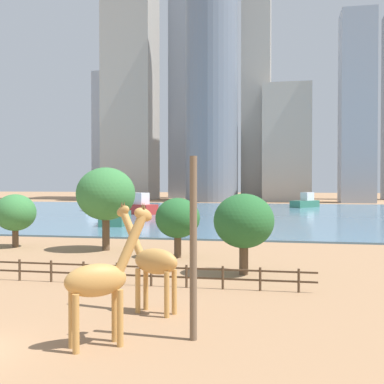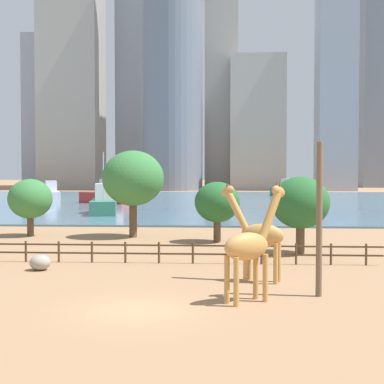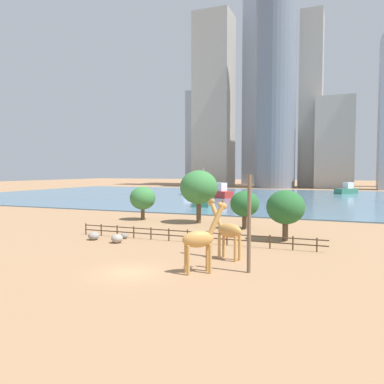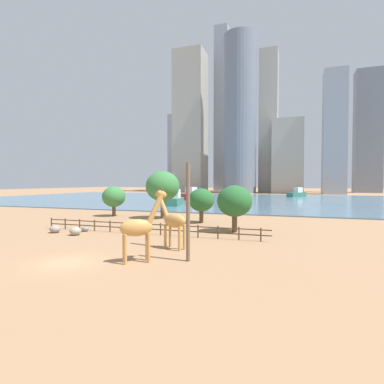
% 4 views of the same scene
% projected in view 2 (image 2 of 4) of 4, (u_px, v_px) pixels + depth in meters
% --- Properties ---
extents(ground_plane, '(400.00, 400.00, 0.00)m').
position_uv_depth(ground_plane, '(207.00, 202.00, 103.83)').
color(ground_plane, '#9E7551').
extents(harbor_water, '(180.00, 86.00, 0.20)m').
position_uv_depth(harbor_water, '(207.00, 202.00, 100.83)').
color(harbor_water, slate).
rests_on(harbor_water, ground).
extents(giraffe_tall, '(3.10, 2.60, 5.24)m').
position_uv_depth(giraffe_tall, '(250.00, 246.00, 25.43)').
color(giraffe_tall, '#C18C47').
rests_on(giraffe_tall, ground).
extents(giraffe_companion, '(3.46, 1.71, 5.09)m').
position_uv_depth(giraffe_companion, '(258.00, 235.00, 30.10)').
color(giraffe_companion, '#C18C47').
rests_on(giraffe_companion, ground).
extents(utility_pole, '(0.28, 0.28, 7.00)m').
position_uv_depth(utility_pole, '(319.00, 219.00, 26.54)').
color(utility_pole, brown).
rests_on(utility_pole, ground).
extents(boulder_by_pole, '(0.90, 0.77, 0.57)m').
position_uv_depth(boulder_by_pole, '(42.00, 259.00, 35.93)').
color(boulder_by_pole, gray).
rests_on(boulder_by_pole, ground).
extents(boulder_small, '(1.19, 1.18, 0.89)m').
position_uv_depth(boulder_small, '(40.00, 262.00, 33.53)').
color(boulder_small, gray).
rests_on(boulder_small, ground).
extents(enclosure_fence, '(26.12, 0.14, 1.30)m').
position_uv_depth(enclosure_fence, '(163.00, 251.00, 36.00)').
color(enclosure_fence, '#4C3826').
rests_on(enclosure_fence, ground).
extents(tree_left_large, '(3.78, 3.78, 4.93)m').
position_uv_depth(tree_left_large, '(30.00, 199.00, 50.40)').
color(tree_left_large, brown).
rests_on(tree_left_large, ground).
extents(tree_center_broad, '(5.19, 5.19, 7.34)m').
position_uv_depth(tree_center_broad, '(133.00, 179.00, 49.52)').
color(tree_center_broad, brown).
rests_on(tree_center_broad, ground).
extents(tree_right_tall, '(3.56, 3.56, 4.78)m').
position_uv_depth(tree_right_tall, '(217.00, 202.00, 46.27)').
color(tree_right_tall, brown).
rests_on(tree_right_tall, ground).
extents(tree_left_small, '(3.94, 3.94, 5.28)m').
position_uv_depth(tree_left_small, '(300.00, 203.00, 39.86)').
color(tree_left_small, brown).
rests_on(tree_left_small, ground).
extents(boat_ferry, '(9.40, 7.03, 3.93)m').
position_uv_depth(boat_ferry, '(107.00, 195.00, 95.74)').
color(boat_ferry, '#B22D28').
rests_on(boat_ferry, harbor_water).
extents(boat_sailboat, '(4.51, 8.94, 7.68)m').
position_uv_depth(boat_sailboat, '(104.00, 203.00, 73.31)').
color(boat_sailboat, '#337259').
rests_on(boat_sailboat, harbor_water).
extents(boat_tug, '(7.06, 8.14, 3.52)m').
position_uv_depth(boat_tug, '(286.00, 190.00, 124.00)').
color(boat_tug, '#337259').
rests_on(boat_tug, harbor_water).
extents(boat_barge, '(5.58, 8.42, 3.49)m').
position_uv_depth(boat_barge, '(51.00, 194.00, 105.08)').
color(boat_barge, silver).
rests_on(boat_barge, harbor_water).
extents(skyline_tower_needle, '(15.08, 14.68, 36.99)m').
position_uv_depth(skyline_tower_needle, '(257.00, 124.00, 165.09)').
color(skyline_tower_needle, '#ADA89E').
rests_on(skyline_tower_needle, ground).
extents(skyline_block_central, '(9.97, 10.76, 56.93)m').
position_uv_depth(skyline_block_central, '(336.00, 84.00, 156.96)').
color(skyline_block_central, '#939EAD').
rests_on(skyline_block_central, ground).
extents(skyline_tower_glass, '(8.51, 10.33, 102.32)m').
position_uv_depth(skyline_tower_glass, '(130.00, 31.00, 193.27)').
color(skyline_tower_glass, '#939EAD').
rests_on(skyline_tower_glass, ground).
extents(skyline_block_left, '(17.33, 15.32, 81.21)m').
position_uv_depth(skyline_block_left, '(71.00, 52.00, 174.38)').
color(skyline_block_left, '#ADA89E').
rests_on(skyline_block_left, ground).
extents(skyline_block_right, '(16.77, 16.77, 80.37)m').
position_uv_depth(skyline_block_right, '(172.00, 43.00, 160.11)').
color(skyline_block_right, slate).
rests_on(skyline_block_right, ground).
extents(skyline_tower_short, '(15.75, 9.94, 49.18)m').
position_uv_depth(skyline_tower_short, '(50.00, 111.00, 191.60)').
color(skyline_tower_short, '#939EAD').
rests_on(skyline_tower_short, ground).
extents(skyline_block_wide, '(9.42, 13.05, 75.32)m').
position_uv_depth(skyline_block_wide, '(222.00, 60.00, 172.42)').
color(skyline_block_wide, '#ADA89E').
rests_on(skyline_block_wide, ground).
extents(skyline_tower_far, '(12.96, 9.64, 64.86)m').
position_uv_depth(skyline_tower_far, '(382.00, 84.00, 184.03)').
color(skyline_tower_far, slate).
rests_on(skyline_tower_far, ground).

